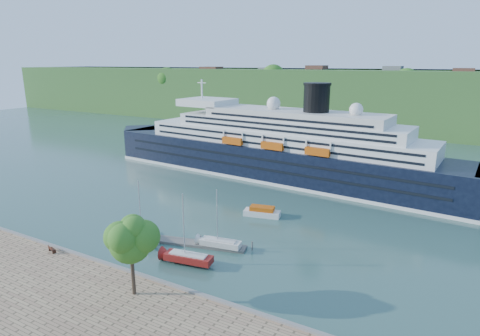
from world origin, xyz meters
The scene contains 11 objects.
ground centered at (0.00, 0.00, 0.00)m, with size 400.00×400.00×0.00m, color #32584E.
far_hillside centered at (0.00, 145.00, 12.00)m, with size 400.00×50.00×24.00m, color #2C5522.
quay_coping centered at (0.00, -0.20, 1.15)m, with size 220.00×0.50×0.30m, color slate.
cruise_ship centered at (-2.64, 52.90, 11.44)m, with size 101.89×14.84×22.88m, color black, non-canonical shape.
park_bench centered at (-12.15, -1.32, 1.51)m, with size 1.58×0.65×1.01m, color #492115, non-canonical shape.
promenade_tree centered at (5.56, -3.61, 6.29)m, with size 6.39×6.39×10.58m, color #306A1B, non-canonical shape.
floating_pontoon centered at (1.98, 11.92, 0.20)m, with size 18.19×2.22×0.40m, color slate, non-canonical shape.
sailboat_white_near centered at (-4.58, 9.08, 4.70)m, with size 7.27×2.02×9.39m, color silver, non-canonical shape.
sailboat_red centered at (5.85, 6.62, 4.90)m, with size 7.58×2.11×9.80m, color maroon, non-canonical shape.
sailboat_white_far centered at (7.17, 12.92, 4.43)m, with size 6.87×1.91×8.87m, color silver, non-canonical shape.
tender_launch centered at (6.83, 27.84, 0.92)m, with size 6.64×2.27×1.84m, color #C44E0B, non-canonical shape.
Camera 1 is at (36.47, -33.86, 27.20)m, focal length 30.00 mm.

